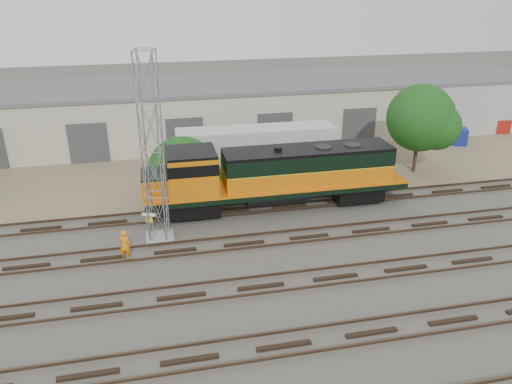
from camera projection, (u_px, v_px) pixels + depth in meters
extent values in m
plane|color=#47423A|center=(317.00, 250.00, 28.73)|extent=(140.00, 140.00, 0.00)
cube|color=#726047|center=(260.00, 162.00, 42.17)|extent=(80.00, 16.00, 0.02)
cube|color=black|center=(372.00, 333.00, 21.98)|extent=(80.00, 2.40, 0.14)
cube|color=#4C3828|center=(379.00, 341.00, 21.26)|extent=(80.00, 0.08, 0.14)
cube|color=#4C3828|center=(365.00, 320.00, 22.60)|extent=(80.00, 0.08, 0.14)
cube|color=black|center=(335.00, 277.00, 26.02)|extent=(80.00, 2.40, 0.14)
cube|color=#4C3828|center=(341.00, 283.00, 25.29)|extent=(80.00, 0.08, 0.14)
cube|color=#4C3828|center=(331.00, 267.00, 26.63)|extent=(80.00, 0.08, 0.14)
cube|color=black|center=(309.00, 237.00, 30.05)|extent=(80.00, 2.40, 0.14)
cube|color=#4C3828|center=(313.00, 241.00, 29.32)|extent=(80.00, 0.08, 0.14)
cube|color=#4C3828|center=(305.00, 229.00, 30.66)|extent=(80.00, 0.08, 0.14)
cube|color=black|center=(289.00, 206.00, 34.08)|extent=(80.00, 2.40, 0.14)
cube|color=#4C3828|center=(292.00, 208.00, 33.35)|extent=(80.00, 0.08, 0.14)
cube|color=#4C3828|center=(286.00, 199.00, 34.70)|extent=(80.00, 0.08, 0.14)
cube|color=beige|center=(242.00, 110.00, 48.34)|extent=(58.00, 10.00, 5.00)
cube|color=#59595B|center=(242.00, 83.00, 47.28)|extent=(58.40, 10.40, 0.30)
cube|color=#999993|center=(476.00, 111.00, 48.06)|extent=(14.00, 0.10, 5.00)
cube|color=#333335|center=(88.00, 143.00, 41.42)|extent=(3.20, 0.12, 3.40)
cube|color=#333335|center=(185.00, 137.00, 42.97)|extent=(3.20, 0.12, 3.40)
cube|color=#333335|center=(275.00, 132.00, 44.51)|extent=(3.20, 0.12, 3.40)
cube|color=#333335|center=(359.00, 126.00, 46.06)|extent=(3.20, 0.12, 3.40)
cube|color=#333335|center=(437.00, 121.00, 47.60)|extent=(3.20, 0.12, 3.40)
cube|color=black|center=(194.00, 205.00, 32.54)|extent=(3.28, 2.46, 1.03)
cube|color=black|center=(356.00, 190.00, 34.72)|extent=(3.28, 2.46, 1.03)
cube|color=black|center=(277.00, 188.00, 33.35)|extent=(17.43, 3.08, 0.36)
cylinder|color=black|center=(277.00, 196.00, 33.61)|extent=(4.31, 1.13, 1.13)
cube|color=#CA6509|center=(307.00, 174.00, 33.43)|extent=(11.28, 2.67, 1.23)
cube|color=black|center=(308.00, 158.00, 32.98)|extent=(11.28, 2.67, 1.03)
cube|color=black|center=(308.00, 150.00, 32.73)|extent=(11.28, 2.67, 0.21)
cube|color=#CA6509|center=(192.00, 173.00, 31.66)|extent=(3.08, 3.08, 2.67)
cube|color=black|center=(191.00, 152.00, 31.09)|extent=(3.08, 3.08, 0.16)
cube|color=#CA6509|center=(155.00, 185.00, 31.45)|extent=(1.64, 2.46, 1.44)
cube|color=gray|center=(160.00, 237.00, 29.92)|extent=(1.63, 1.63, 0.20)
cylinder|color=gray|center=(143.00, 148.00, 28.06)|extent=(0.08, 0.08, 10.87)
cylinder|color=gray|center=(161.00, 146.00, 28.25)|extent=(0.08, 0.08, 10.87)
cylinder|color=gray|center=(143.00, 153.00, 27.16)|extent=(0.08, 0.08, 10.87)
cylinder|color=gray|center=(162.00, 152.00, 27.35)|extent=(0.08, 0.08, 10.87)
cylinder|color=gray|center=(150.00, 228.00, 29.16)|extent=(0.06, 0.06, 1.97)
cube|color=white|center=(149.00, 215.00, 28.82)|extent=(0.77, 0.31, 0.20)
cube|color=yellow|center=(149.00, 220.00, 28.97)|extent=(0.39, 0.17, 0.31)
imported|color=orange|center=(125.00, 245.00, 27.47)|extent=(0.73, 0.56, 1.79)
cube|color=silver|center=(256.00, 144.00, 38.76)|extent=(12.32, 2.75, 2.55)
cube|color=black|center=(314.00, 164.00, 40.40)|extent=(2.32, 2.41, 0.94)
cube|color=black|center=(197.00, 175.00, 37.86)|extent=(0.14, 0.14, 1.23)
cube|color=black|center=(195.00, 166.00, 39.56)|extent=(0.14, 0.14, 1.23)
cube|color=navy|center=(457.00, 136.00, 46.42)|extent=(2.07, 2.01, 1.50)
cube|color=maroon|center=(500.00, 126.00, 49.93)|extent=(1.65, 1.56, 1.40)
cylinder|color=#382619|center=(184.00, 196.00, 35.29)|extent=(0.33, 0.33, 0.43)
sphere|color=#164513|center=(183.00, 171.00, 34.53)|extent=(4.78, 4.78, 4.78)
sphere|color=#164513|center=(198.00, 180.00, 34.26)|extent=(3.35, 3.35, 3.35)
cylinder|color=#382619|center=(415.00, 156.00, 39.72)|extent=(0.30, 0.30, 2.60)
sphere|color=#164513|center=(420.00, 118.00, 38.47)|extent=(5.20, 5.20, 5.20)
sphere|color=#164513|center=(437.00, 126.00, 38.18)|extent=(3.64, 3.64, 3.64)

